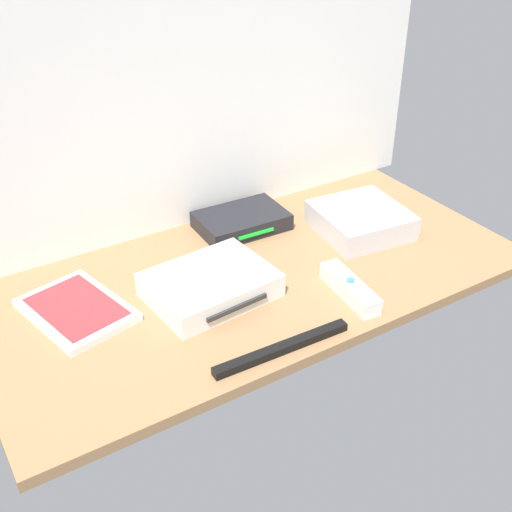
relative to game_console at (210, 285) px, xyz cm
name	(u,v)px	position (x,y,z in cm)	size (l,w,h in cm)	color
ground_plane	(256,279)	(10.33, 1.44, -3.20)	(100.00, 48.00, 2.00)	#936D47
back_wall	(186,70)	(10.33, 26.04, 29.80)	(110.00, 1.20, 64.00)	white
game_console	(210,285)	(0.00, 0.00, 0.00)	(22.21, 17.76, 4.40)	white
mini_computer	(361,220)	(37.09, 3.76, 0.44)	(18.82, 18.82, 5.30)	silver
game_case	(77,310)	(-21.84, 7.36, -1.44)	(17.49, 21.55, 1.56)	white
network_router	(242,221)	(17.00, 17.81, -0.50)	(18.46, 12.91, 3.40)	black
remote_wand	(350,288)	(20.82, -12.96, -0.69)	(5.26, 15.11, 3.40)	white
sensor_bar	(282,348)	(2.22, -19.31, -1.50)	(24.00, 1.80, 1.40)	black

